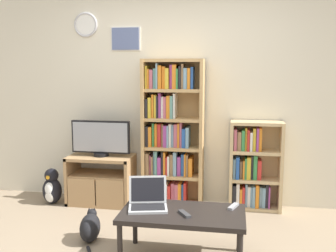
# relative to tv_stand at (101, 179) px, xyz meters

# --- Properties ---
(wall_back) EXTENTS (6.43, 0.09, 2.60)m
(wall_back) POSITION_rel_tv_stand_xyz_m (0.84, 0.29, 1.01)
(wall_back) COLOR beige
(wall_back) RESTS_ON ground_plane
(tv_stand) EXTENTS (0.76, 0.44, 0.58)m
(tv_stand) POSITION_rel_tv_stand_xyz_m (0.00, 0.00, 0.00)
(tv_stand) COLOR tan
(tv_stand) RESTS_ON ground_plane
(television) EXTENTS (0.70, 0.18, 0.42)m
(television) POSITION_rel_tv_stand_xyz_m (0.01, 0.01, 0.50)
(television) COLOR black
(television) RESTS_ON tv_stand
(bookshelf_tall) EXTENTS (0.70, 0.29, 1.71)m
(bookshelf_tall) POSITION_rel_tv_stand_xyz_m (0.82, 0.11, 0.54)
(bookshelf_tall) COLOR tan
(bookshelf_tall) RESTS_ON ground_plane
(bookshelf_short) EXTENTS (0.59, 0.26, 1.02)m
(bookshelf_short) POSITION_rel_tv_stand_xyz_m (1.77, 0.13, 0.19)
(bookshelf_short) COLOR tan
(bookshelf_short) RESTS_ON ground_plane
(coffee_table) EXTENTS (1.04, 0.57, 0.42)m
(coffee_table) POSITION_rel_tv_stand_xyz_m (1.15, -1.23, 0.09)
(coffee_table) COLOR black
(coffee_table) RESTS_ON ground_plane
(laptop) EXTENTS (0.38, 0.34, 0.25)m
(laptop) POSITION_rel_tv_stand_xyz_m (0.84, -1.17, 0.20)
(laptop) COLOR #B7BABC
(laptop) RESTS_ON coffee_table
(remote_near_laptop) EXTENTS (0.12, 0.16, 0.02)m
(remote_near_laptop) POSITION_rel_tv_stand_xyz_m (1.18, -1.30, 0.14)
(remote_near_laptop) COLOR #38383A
(remote_near_laptop) RESTS_ON coffee_table
(remote_far_from_laptop) EXTENTS (0.10, 0.17, 0.02)m
(remote_far_from_laptop) POSITION_rel_tv_stand_xyz_m (1.57, -1.06, 0.14)
(remote_far_from_laptop) COLOR #99999E
(remote_far_from_laptop) RESTS_ON coffee_table
(cat) EXTENTS (0.26, 0.52, 0.29)m
(cat) POSITION_rel_tv_stand_xyz_m (0.25, -1.01, -0.16)
(cat) COLOR black
(cat) RESTS_ON ground_plane
(penguin_figurine) EXTENTS (0.23, 0.21, 0.43)m
(penguin_figurine) POSITION_rel_tv_stand_xyz_m (-0.57, -0.12, -0.10)
(penguin_figurine) COLOR black
(penguin_figurine) RESTS_ON ground_plane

